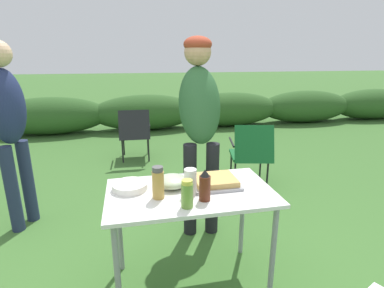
# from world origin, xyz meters

# --- Properties ---
(ground_plane) EXTENTS (60.00, 60.00, 0.00)m
(ground_plane) POSITION_xyz_m (0.00, 0.00, 0.00)
(ground_plane) COLOR #3D6B2D
(shrub_hedge) EXTENTS (14.40, 0.90, 0.79)m
(shrub_hedge) POSITION_xyz_m (0.00, 4.96, 0.39)
(shrub_hedge) COLOR #2D5623
(shrub_hedge) RESTS_ON ground
(folding_table) EXTENTS (1.10, 0.64, 0.74)m
(folding_table) POSITION_xyz_m (0.00, 0.00, 0.66)
(folding_table) COLOR silver
(folding_table) RESTS_ON ground
(food_tray) EXTENTS (0.32, 0.28, 0.06)m
(food_tray) POSITION_xyz_m (0.19, 0.06, 0.77)
(food_tray) COLOR #9E9EA3
(food_tray) RESTS_ON folding_table
(plate_stack) EXTENTS (0.24, 0.24, 0.05)m
(plate_stack) POSITION_xyz_m (-0.39, 0.11, 0.76)
(plate_stack) COLOR white
(plate_stack) RESTS_ON folding_table
(mixing_bowl) EXTENTS (0.22, 0.22, 0.08)m
(mixing_bowl) POSITION_xyz_m (-0.11, 0.09, 0.78)
(mixing_bowl) COLOR #ADBC99
(mixing_bowl) RESTS_ON folding_table
(paper_cup_stack) EXTENTS (0.08, 0.08, 0.17)m
(paper_cup_stack) POSITION_xyz_m (-0.01, -0.05, 0.83)
(paper_cup_stack) COLOR white
(paper_cup_stack) RESTS_ON folding_table
(spice_jar) EXTENTS (0.08, 0.08, 0.21)m
(spice_jar) POSITION_xyz_m (-0.22, -0.06, 0.84)
(spice_jar) COLOR #B2893D
(spice_jar) RESTS_ON folding_table
(bbq_sauce_bottle) EXTENTS (0.07, 0.07, 0.20)m
(bbq_sauce_bottle) POSITION_xyz_m (0.06, -0.15, 0.84)
(bbq_sauce_bottle) COLOR #562314
(bbq_sauce_bottle) RESTS_ON folding_table
(relish_jar) EXTENTS (0.07, 0.07, 0.17)m
(relish_jar) POSITION_xyz_m (-0.06, -0.21, 0.82)
(relish_jar) COLOR olive
(relish_jar) RESTS_ON folding_table
(standing_person_with_beanie) EXTENTS (0.41, 0.54, 1.77)m
(standing_person_with_beanie) POSITION_xyz_m (0.24, 0.77, 1.13)
(standing_person_with_beanie) COLOR black
(standing_person_with_beanie) RESTS_ON ground
(standing_person_in_red_jacket) EXTENTS (0.38, 0.44, 1.74)m
(standing_person_in_red_jacket) POSITION_xyz_m (-1.43, 1.13, 1.06)
(standing_person_in_red_jacket) COLOR #232D4C
(standing_person_in_red_jacket) RESTS_ON ground
(camp_chair_green_behind_table) EXTENTS (0.50, 0.61, 0.83)m
(camp_chair_green_behind_table) POSITION_xyz_m (-0.30, 2.85, 0.47)
(camp_chair_green_behind_table) COLOR #232328
(camp_chair_green_behind_table) RESTS_ON ground
(camp_chair_near_hedge) EXTENTS (0.58, 0.68, 0.83)m
(camp_chair_near_hedge) POSITION_xyz_m (1.08, 1.51, 0.47)
(camp_chair_near_hedge) COLOR #19602D
(camp_chair_near_hedge) RESTS_ON ground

